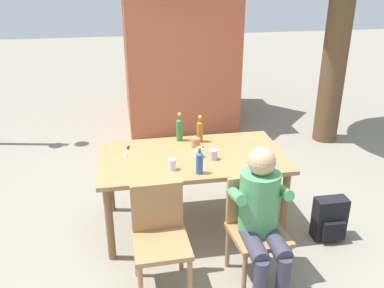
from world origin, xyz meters
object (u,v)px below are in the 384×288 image
(bottle_green, at_px, (179,129))
(cup_steel, at_px, (213,155))
(cup_glass, at_px, (172,164))
(person_in_white_shirt, at_px, (261,213))
(cup_white, at_px, (199,153))
(table_knife, at_px, (127,151))
(chair_near_right, at_px, (255,223))
(dining_table, at_px, (192,164))
(cup_terracotta, at_px, (196,143))
(chair_near_left, at_px, (160,233))
(backpack_by_near_side, at_px, (330,219))
(bottle_blue, at_px, (199,162))
(brick_kiosk, at_px, (177,29))
(bottle_amber, at_px, (200,131))

(bottle_green, relative_size, cup_steel, 3.14)
(cup_glass, bearing_deg, person_in_white_shirt, -45.73)
(person_in_white_shirt, bearing_deg, cup_white, 111.70)
(bottle_green, relative_size, table_knife, 1.24)
(person_in_white_shirt, bearing_deg, table_knife, 132.17)
(cup_glass, distance_m, cup_white, 0.36)
(chair_near_right, xyz_separation_m, bottle_green, (-0.45, 1.18, 0.41))
(dining_table, bearing_deg, cup_terracotta, 68.89)
(chair_near_left, xyz_separation_m, person_in_white_shirt, (0.80, -0.11, 0.17))
(cup_terracotta, bearing_deg, cup_glass, -123.55)
(backpack_by_near_side, bearing_deg, cup_white, 160.92)
(chair_near_right, height_order, cup_white, chair_near_right)
(person_in_white_shirt, bearing_deg, cup_terracotta, 106.86)
(chair_near_right, relative_size, cup_terracotta, 8.77)
(chair_near_left, distance_m, bottle_green, 1.29)
(dining_table, xyz_separation_m, bottle_blue, (-0.00, -0.37, 0.19))
(chair_near_right, height_order, brick_kiosk, brick_kiosk)
(dining_table, relative_size, cup_terracotta, 17.84)
(bottle_blue, height_order, bottle_green, bottle_green)
(dining_table, bearing_deg, cup_white, -35.11)
(bottle_blue, distance_m, brick_kiosk, 3.68)
(bottle_blue, relative_size, bottle_amber, 0.90)
(bottle_amber, xyz_separation_m, cup_steel, (0.05, -0.43, -0.07))
(cup_terracotta, bearing_deg, cup_white, -93.54)
(backpack_by_near_side, xyz_separation_m, brick_kiosk, (-0.93, 3.70, 1.28))
(bottle_amber, bearing_deg, backpack_by_near_side, -34.68)
(chair_near_left, bearing_deg, bottle_blue, 46.56)
(bottle_blue, xyz_separation_m, backpack_by_near_side, (1.27, -0.09, -0.68))
(bottle_green, xyz_separation_m, cup_steel, (0.25, -0.50, -0.08))
(bottle_amber, height_order, cup_steel, bottle_amber)
(bottle_blue, bearing_deg, dining_table, 89.40)
(dining_table, height_order, bottle_green, bottle_green)
(bottle_green, height_order, brick_kiosk, brick_kiosk)
(dining_table, height_order, cup_terracotta, cup_terracotta)
(bottle_green, bearing_deg, cup_terracotta, -57.17)
(cup_terracotta, bearing_deg, table_knife, 177.38)
(chair_near_right, bearing_deg, bottle_green, 111.04)
(chair_near_right, xyz_separation_m, brick_kiosk, (-0.06, 4.04, 1.00))
(dining_table, bearing_deg, table_knife, 160.63)
(chair_near_right, xyz_separation_m, bottle_amber, (-0.25, 1.11, 0.41))
(bottle_blue, distance_m, cup_white, 0.34)
(chair_near_left, distance_m, cup_white, 0.94)
(cup_white, bearing_deg, table_knife, 159.11)
(bottle_green, distance_m, cup_glass, 0.67)
(bottle_blue, height_order, backpack_by_near_side, bottle_blue)
(bottle_blue, xyz_separation_m, table_knife, (-0.60, 0.58, -0.10))
(person_in_white_shirt, relative_size, cup_terracotta, 11.89)
(chair_near_right, distance_m, chair_near_left, 0.79)
(chair_near_left, bearing_deg, table_knife, 101.74)
(cup_white, xyz_separation_m, brick_kiosk, (0.27, 3.29, 0.67))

